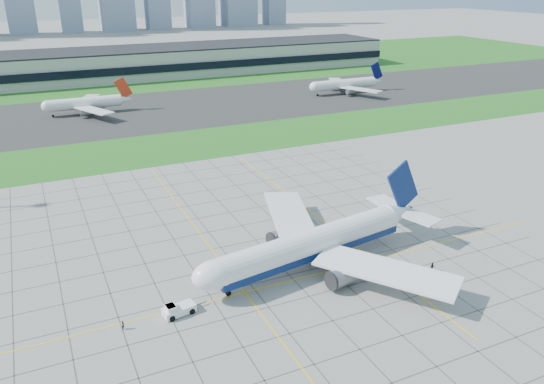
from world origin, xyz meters
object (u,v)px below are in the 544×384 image
(pushback_tug, at_px, (177,309))
(distant_jet_2, at_px, (345,84))
(distant_jet_1, at_px, (86,103))
(crew_near, at_px, (123,325))
(airliner, at_px, (313,244))
(crew_far, at_px, (432,267))

(pushback_tug, xyz_separation_m, distant_jet_2, (124.21, 144.13, 3.50))
(distant_jet_1, xyz_separation_m, distant_jet_2, (119.52, -9.74, 0.00))
(pushback_tug, relative_size, distant_jet_2, 0.19)
(distant_jet_1, relative_size, distant_jet_2, 1.00)
(crew_near, height_order, distant_jet_1, distant_jet_1)
(airliner, distance_m, crew_near, 38.13)
(pushback_tug, distance_m, crew_far, 48.89)
(crew_near, bearing_deg, airliner, -55.38)
(crew_near, bearing_deg, distant_jet_2, -15.77)
(pushback_tug, xyz_separation_m, crew_near, (-9.06, -0.30, -0.17))
(crew_far, bearing_deg, airliner, -178.11)
(crew_near, relative_size, distant_jet_1, 0.04)
(airliner, relative_size, distant_jet_1, 1.29)
(crew_near, xyz_separation_m, crew_far, (57.45, -6.75, 0.13))
(pushback_tug, bearing_deg, distant_jet_1, 79.02)
(airliner, bearing_deg, crew_far, -40.03)
(airliner, height_order, crew_near, airliner)
(crew_far, height_order, distant_jet_2, distant_jet_2)
(airliner, bearing_deg, pushback_tug, -179.73)
(pushback_tug, bearing_deg, crew_near, 172.64)
(airliner, xyz_separation_m, distant_jet_2, (95.68, 139.35, -0.24))
(pushback_tug, relative_size, distant_jet_1, 0.19)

